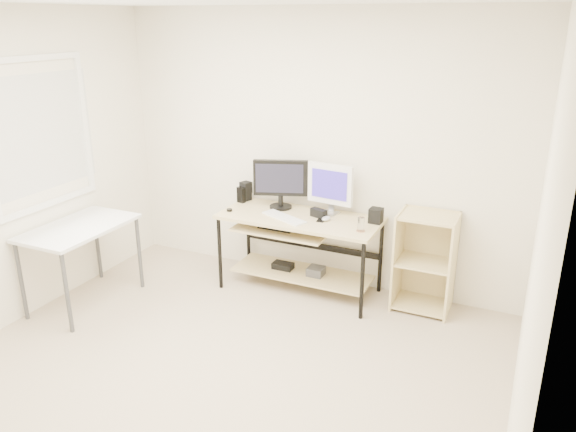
{
  "coord_description": "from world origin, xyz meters",
  "views": [
    {
      "loc": [
        1.95,
        -2.84,
        2.49
      ],
      "look_at": [
        0.04,
        1.3,
        0.87
      ],
      "focal_mm": 35.0,
      "sensor_mm": 36.0,
      "label": 1
    }
  ],
  "objects_px": {
    "black_monitor": "(280,181)",
    "white_imac": "(330,185)",
    "shelf_unit": "(426,260)",
    "desk": "(297,237)",
    "side_table": "(79,234)",
    "audio_controller": "(241,195)"
  },
  "relations": [
    {
      "from": "side_table",
      "to": "black_monitor",
      "type": "distance_m",
      "value": 1.89
    },
    {
      "from": "side_table",
      "to": "audio_controller",
      "type": "relative_size",
      "value": 6.41
    },
    {
      "from": "desk",
      "to": "side_table",
      "type": "xyz_separation_m",
      "value": [
        -1.65,
        -1.06,
        0.13
      ]
    },
    {
      "from": "desk",
      "to": "black_monitor",
      "type": "height_order",
      "value": "black_monitor"
    },
    {
      "from": "desk",
      "to": "white_imac",
      "type": "bearing_deg",
      "value": 36.1
    },
    {
      "from": "white_imac",
      "to": "audio_controller",
      "type": "bearing_deg",
      "value": -170.8
    },
    {
      "from": "black_monitor",
      "to": "white_imac",
      "type": "height_order",
      "value": "white_imac"
    },
    {
      "from": "shelf_unit",
      "to": "white_imac",
      "type": "bearing_deg",
      "value": 178.78
    },
    {
      "from": "side_table",
      "to": "audio_controller",
      "type": "bearing_deg",
      "value": 50.75
    },
    {
      "from": "desk",
      "to": "side_table",
      "type": "distance_m",
      "value": 1.97
    },
    {
      "from": "black_monitor",
      "to": "audio_controller",
      "type": "bearing_deg",
      "value": 160.6
    },
    {
      "from": "desk",
      "to": "audio_controller",
      "type": "distance_m",
      "value": 0.75
    },
    {
      "from": "shelf_unit",
      "to": "black_monitor",
      "type": "relative_size",
      "value": 1.78
    },
    {
      "from": "desk",
      "to": "black_monitor",
      "type": "distance_m",
      "value": 0.56
    },
    {
      "from": "desk",
      "to": "audio_controller",
      "type": "xyz_separation_m",
      "value": [
        -0.68,
        0.14,
        0.29
      ]
    },
    {
      "from": "desk",
      "to": "shelf_unit",
      "type": "relative_size",
      "value": 1.67
    },
    {
      "from": "desk",
      "to": "black_monitor",
      "type": "xyz_separation_m",
      "value": [
        -0.24,
        0.14,
        0.48
      ]
    },
    {
      "from": "side_table",
      "to": "shelf_unit",
      "type": "xyz_separation_m",
      "value": [
        2.83,
        1.22,
        -0.22
      ]
    },
    {
      "from": "shelf_unit",
      "to": "desk",
      "type": "bearing_deg",
      "value": -172.23
    },
    {
      "from": "desk",
      "to": "black_monitor",
      "type": "bearing_deg",
      "value": 149.43
    },
    {
      "from": "side_table",
      "to": "desk",
      "type": "bearing_deg",
      "value": 32.65
    },
    {
      "from": "desk",
      "to": "shelf_unit",
      "type": "xyz_separation_m",
      "value": [
        1.18,
        0.16,
        -0.09
      ]
    }
  ]
}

